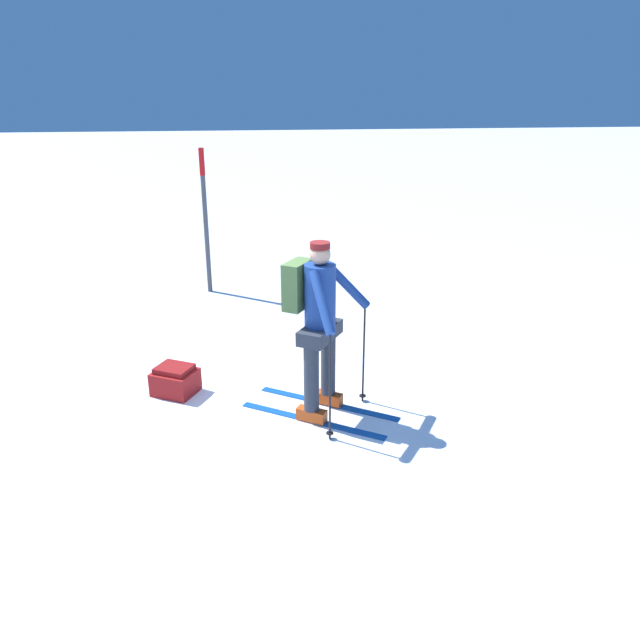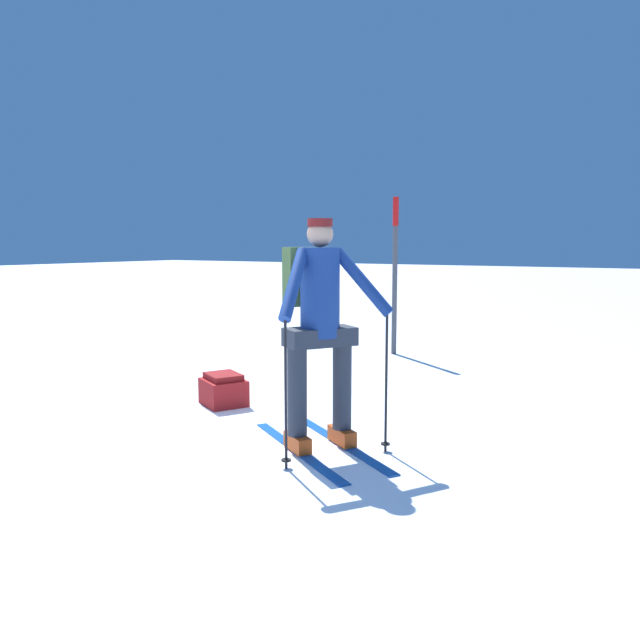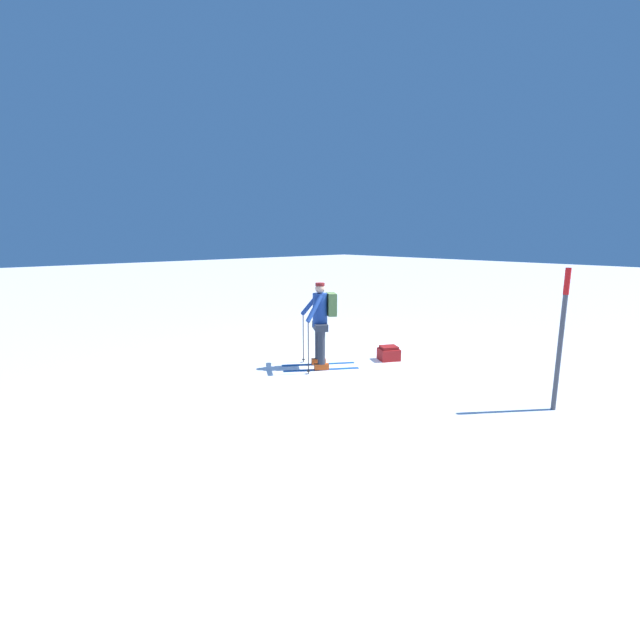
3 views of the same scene
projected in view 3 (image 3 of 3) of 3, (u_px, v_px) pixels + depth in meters
ground_plane at (349, 361)px, 9.41m from camera, size 80.00×80.00×0.00m
skier at (321, 320)px, 8.78m from camera, size 1.25×1.57×1.78m
dropped_backpack at (389, 353)px, 9.47m from camera, size 0.53×0.55×0.32m
trail_marker at (562, 330)px, 6.53m from camera, size 0.08×0.08×2.24m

